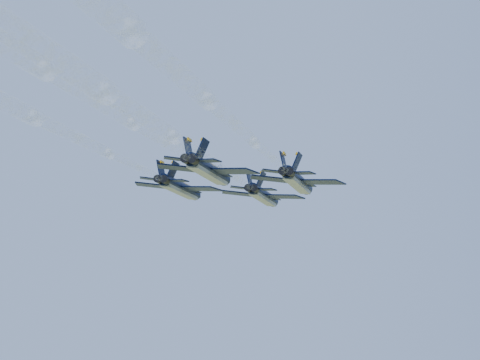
# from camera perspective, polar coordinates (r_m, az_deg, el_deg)

# --- Properties ---
(jet_lead) EXTENTS (14.77, 19.69, 4.25)m
(jet_lead) POSITION_cam_1_polar(r_m,az_deg,el_deg) (129.79, 1.87, -1.24)
(jet_lead) COLOR black
(jet_left) EXTENTS (14.77, 19.69, 4.25)m
(jet_left) POSITION_cam_1_polar(r_m,az_deg,el_deg) (121.05, -4.61, -0.63)
(jet_left) COLOR black
(jet_right) EXTENTS (14.77, 19.69, 4.25)m
(jet_right) POSITION_cam_1_polar(r_m,az_deg,el_deg) (114.26, 4.53, -0.11)
(jet_right) COLOR black
(jet_slot) EXTENTS (14.77, 19.69, 4.25)m
(jet_slot) POSITION_cam_1_polar(r_m,az_deg,el_deg) (104.57, -2.37, 0.72)
(jet_slot) COLOR black
(smoke_trail_lead) EXTENTS (17.90, 72.38, 2.64)m
(smoke_trail_lead) POSITION_cam_1_polar(r_m,az_deg,el_deg) (77.19, -8.29, 4.44)
(smoke_trail_lead) COLOR white
(smoke_trail_right) EXTENTS (17.90, 72.38, 2.64)m
(smoke_trail_right) POSITION_cam_1_polar(r_m,az_deg,el_deg) (61.29, -5.95, 8.03)
(smoke_trail_right) COLOR white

